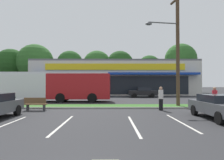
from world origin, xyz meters
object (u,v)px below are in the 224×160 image
utility_pole (176,45)px  pedestrian_by_pole (215,99)px  bus_stop_bench (36,104)px  car_2 (221,106)px  pedestrian_near_bench (161,98)px  car_4 (143,92)px  car_1 (2,92)px  city_bus (55,86)px

utility_pole → pedestrian_by_pole: size_ratio=5.69×
bus_stop_bench → car_2: (11.65, -3.74, 0.21)m
pedestrian_near_bench → pedestrian_by_pole: size_ratio=1.01×
car_4 → pedestrian_by_pole: size_ratio=2.37×
bus_stop_bench → car_1: (-10.40, 14.36, 0.31)m
utility_pole → bus_stop_bench: utility_pole is taller
city_bus → pedestrian_near_bench: 12.33m
car_4 → pedestrian_by_pole: (2.73, -14.84, 0.12)m
utility_pole → car_2: (0.52, -5.82, -4.57)m
car_2 → car_4: (-1.40, 18.01, 0.04)m
utility_pole → pedestrian_near_bench: size_ratio=5.63×
car_2 → car_4: size_ratio=1.12×
bus_stop_bench → car_2: size_ratio=0.35×
car_1 → pedestrian_by_pole: (23.39, -14.93, 0.06)m
utility_pole → bus_stop_bench: 12.29m
bus_stop_bench → pedestrian_near_bench: pedestrian_near_bench is taller
car_1 → car_2: size_ratio=1.01×
city_bus → bus_stop_bench: city_bus is taller
pedestrian_by_pole → bus_stop_bench: bearing=-41.4°
utility_pole → bus_stop_bench: size_ratio=6.18×
utility_pole → car_1: (-21.53, 12.28, -4.47)m
utility_pole → pedestrian_by_pole: utility_pole is taller
bus_stop_bench → car_1: car_1 is taller
utility_pole → car_1: bearing=150.3°
city_bus → utility_pole: bearing=157.1°
car_4 → pedestrian_near_bench: (-0.97, -14.24, 0.13)m
city_bus → pedestrian_near_bench: (9.91, -7.29, -0.88)m
car_1 → car_4: size_ratio=1.13×
utility_pole → car_4: size_ratio=2.40×
pedestrian_near_bench → pedestrian_by_pole: 3.75m
car_1 → pedestrian_near_bench: bearing=144.0°
utility_pole → car_4: 13.04m
utility_pole → car_2: size_ratio=2.15×
utility_pole → pedestrian_near_bench: 5.20m
city_bus → bus_stop_bench: size_ratio=7.67×
pedestrian_near_bench → utility_pole: bearing=139.2°
pedestrian_near_bench → pedestrian_by_pole: pedestrian_near_bench is taller
utility_pole → pedestrian_by_pole: (1.86, -2.65, -4.41)m
city_bus → pedestrian_near_bench: city_bus is taller
pedestrian_near_bench → car_2: bearing=33.5°
bus_stop_bench → city_bus: bearing=-85.1°
bus_stop_bench → pedestrian_near_bench: 9.29m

